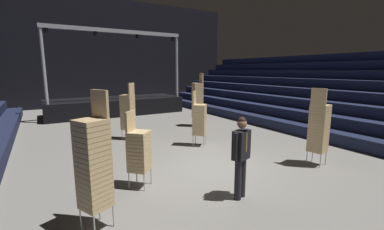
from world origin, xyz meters
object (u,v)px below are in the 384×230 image
at_px(chair_stack_front_left, 139,150).
at_px(chair_stack_rear_left, 94,163).
at_px(chair_stack_mid_centre, 198,100).
at_px(chair_stack_mid_left, 319,127).
at_px(man_with_tie, 241,153).
at_px(chair_stack_front_right, 128,111).
at_px(stage_riser, 115,105).
at_px(chair_stack_mid_right, 199,119).

relative_size(chair_stack_front_left, chair_stack_rear_left, 0.75).
bearing_deg(chair_stack_mid_centre, chair_stack_mid_left, -167.09).
bearing_deg(chair_stack_mid_left, chair_stack_rear_left, -101.94).
xyz_separation_m(chair_stack_front_left, chair_stack_mid_centre, (4.67, 4.92, 0.38)).
height_order(man_with_tie, chair_stack_front_right, chair_stack_front_right).
bearing_deg(chair_stack_mid_centre, stage_riser, 35.23).
xyz_separation_m(stage_riser, chair_stack_front_left, (-2.15, -10.56, 0.33)).
relative_size(chair_stack_mid_left, chair_stack_rear_left, 0.93).
distance_m(chair_stack_mid_centre, chair_stack_rear_left, 8.45).
relative_size(chair_stack_front_right, chair_stack_rear_left, 0.93).
height_order(man_with_tie, chair_stack_rear_left, chair_stack_rear_left).
xyz_separation_m(chair_stack_front_right, chair_stack_rear_left, (-2.23, -5.46, 0.08)).
distance_m(stage_riser, chair_stack_mid_left, 12.14).
bearing_deg(chair_stack_mid_centre, chair_stack_mid_right, 160.24).
bearing_deg(chair_stack_mid_right, man_with_tie, 24.82).
relative_size(man_with_tie, chair_stack_front_left, 0.98).
distance_m(chair_stack_front_right, chair_stack_rear_left, 5.90).
xyz_separation_m(stage_riser, chair_stack_mid_right, (0.83, -8.46, 0.42)).
bearing_deg(chair_stack_front_left, chair_stack_mid_centre, -177.84).
height_order(chair_stack_mid_right, chair_stack_rear_left, chair_stack_rear_left).
relative_size(man_with_tie, chair_stack_rear_left, 0.74).
xyz_separation_m(chair_stack_mid_right, chair_stack_mid_centre, (1.69, 2.82, 0.29)).
distance_m(chair_stack_mid_left, chair_stack_rear_left, 6.03).
bearing_deg(man_with_tie, chair_stack_front_right, -103.49).
bearing_deg(stage_riser, chair_stack_mid_right, -84.41).
bearing_deg(stage_riser, chair_stack_front_left, -101.50).
bearing_deg(stage_riser, chair_stack_rear_left, -105.81).
bearing_deg(chair_stack_front_right, chair_stack_mid_right, -93.11).
bearing_deg(chair_stack_front_left, chair_stack_mid_left, 121.16).
relative_size(man_with_tie, chair_stack_mid_left, 0.80).
bearing_deg(chair_stack_front_right, chair_stack_mid_left, -100.11).
distance_m(chair_stack_mid_left, chair_stack_mid_right, 3.85).
relative_size(chair_stack_front_right, chair_stack_mid_centre, 0.87).
bearing_deg(chair_stack_front_right, chair_stack_front_left, -148.41).
xyz_separation_m(stage_riser, man_with_tie, (-0.49, -12.18, 0.43)).
bearing_deg(chair_stack_mid_centre, chair_stack_front_left, 147.70).
height_order(chair_stack_front_left, chair_stack_mid_centre, chair_stack_mid_centre).
distance_m(man_with_tie, chair_stack_front_left, 2.32).
bearing_deg(chair_stack_mid_centre, chair_stack_front_right, 111.23).
height_order(chair_stack_front_left, chair_stack_mid_left, chair_stack_mid_left).
bearing_deg(chair_stack_mid_left, chair_stack_front_left, -115.73).
bearing_deg(chair_stack_front_right, chair_stack_mid_centre, -34.55).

